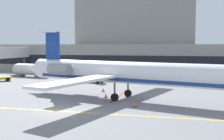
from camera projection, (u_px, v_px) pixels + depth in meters
The scene contains 9 objects.
ground at pixel (62, 111), 29.25m from camera, with size 120.00×120.00×0.11m.
terminal_building at pixel (127, 44), 74.13m from camera, with size 76.06×12.06×19.98m.
jet_bridge_west at pixel (5, 53), 64.93m from camera, with size 2.40×17.43×6.14m.
regional_jet at pixel (128, 73), 35.09m from camera, with size 33.61×26.38×8.39m.
pushback_tractor at pixel (96, 78), 51.04m from camera, with size 3.33×2.45×1.89m.
fuel_tank at pixel (30, 70), 61.12m from camera, with size 8.48×3.50×2.67m.
safety_cone_bravo at pixel (106, 96), 36.62m from camera, with size 0.47×0.47×0.55m.
safety_cone_charlie at pixel (135, 104), 31.13m from camera, with size 0.47×0.47×0.55m.
safety_cone_delta at pixel (103, 90), 41.40m from camera, with size 0.47×0.47×0.55m.
Camera 1 is at (11.83, -26.73, 6.41)m, focal length 47.62 mm.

